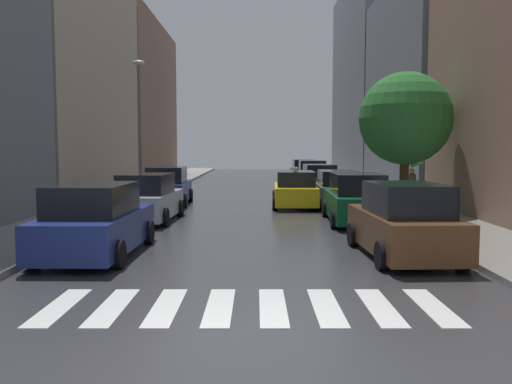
{
  "coord_description": "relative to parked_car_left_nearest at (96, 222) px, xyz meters",
  "views": [
    {
      "loc": [
        0.17,
        -7.35,
        2.68
      ],
      "look_at": [
        0.15,
        17.63,
        0.62
      ],
      "focal_mm": 37.83,
      "sensor_mm": 36.0,
      "label": 1
    }
  ],
  "objects": [
    {
      "name": "parked_car_right_nearest",
      "position": [
        7.6,
        -0.23,
        0.01
      ],
      "size": [
        2.18,
        4.43,
        1.82
      ],
      "rotation": [
        0.0,
        0.0,
        1.61
      ],
      "color": "brown",
      "rests_on": "ground"
    },
    {
      "name": "ground_plane",
      "position": [
        3.82,
        18.08,
        -0.85
      ],
      "size": [
        28.0,
        72.0,
        0.04
      ],
      "primitive_type": "cube",
      "color": "#343436"
    },
    {
      "name": "street_tree_right",
      "position": [
        9.86,
        8.06,
        2.98
      ],
      "size": [
        3.64,
        3.64,
        5.49
      ],
      "color": "#513823",
      "rests_on": "sidewalk_right"
    },
    {
      "name": "lamp_post_left",
      "position": [
        -1.73,
        13.32,
        3.23
      ],
      "size": [
        0.6,
        0.28,
        6.77
      ],
      "color": "#595B60",
      "rests_on": "sidewalk_left"
    },
    {
      "name": "crosswalk_stripes",
      "position": [
        3.82,
        -4.39,
        -0.83
      ],
      "size": [
        6.75,
        2.2,
        0.01
      ],
      "color": "silver",
      "rests_on": "ground"
    },
    {
      "name": "parked_car_left_nearest",
      "position": [
        0.0,
        0.0,
        0.0
      ],
      "size": [
        2.2,
        4.73,
        1.79
      ],
      "rotation": [
        0.0,
        0.0,
        1.55
      ],
      "color": "navy",
      "rests_on": "ground"
    },
    {
      "name": "sidewalk_left",
      "position": [
        -2.68,
        18.08,
        -0.76
      ],
      "size": [
        3.0,
        72.0,
        0.15
      ],
      "primitive_type": "cube",
      "color": "gray",
      "rests_on": "ground"
    },
    {
      "name": "parked_car_right_fourth",
      "position": [
        7.55,
        17.13,
        -0.02
      ],
      "size": [
        2.14,
        4.16,
        1.74
      ],
      "rotation": [
        0.0,
        0.0,
        1.59
      ],
      "color": "brown",
      "rests_on": "ground"
    },
    {
      "name": "building_left_mid",
      "position": [
        -7.18,
        16.73,
        7.74
      ],
      "size": [
        6.0,
        15.45,
        17.14
      ],
      "primitive_type": "cube",
      "color": "#B2A38C",
      "rests_on": "ground"
    },
    {
      "name": "taxi_midroad",
      "position": [
        5.76,
        11.0,
        -0.07
      ],
      "size": [
        2.18,
        4.4,
        1.81
      ],
      "rotation": [
        0.0,
        0.0,
        1.54
      ],
      "color": "yellow",
      "rests_on": "ground"
    },
    {
      "name": "pedestrian_foreground",
      "position": [
        10.88,
        10.48,
        0.69
      ],
      "size": [
        1.02,
        1.02,
        1.86
      ],
      "rotation": [
        0.0,
        0.0,
        4.95
      ],
      "color": "gray",
      "rests_on": "sidewalk_right"
    },
    {
      "name": "building_right_mid",
      "position": [
        14.82,
        19.19,
        5.34
      ],
      "size": [
        6.0,
        13.16,
        12.35
      ],
      "primitive_type": "cube",
      "color": "slate",
      "rests_on": "ground"
    },
    {
      "name": "building_right_far",
      "position": [
        14.82,
        34.39,
        7.59
      ],
      "size": [
        6.0,
        16.28,
        16.85
      ],
      "primitive_type": "cube",
      "color": "slate",
      "rests_on": "ground"
    },
    {
      "name": "parked_car_right_second",
      "position": [
        7.56,
        5.85,
        -0.01
      ],
      "size": [
        2.23,
        4.74,
        1.77
      ],
      "rotation": [
        0.0,
        0.0,
        1.54
      ],
      "color": "#0C4C2D",
      "rests_on": "ground"
    },
    {
      "name": "building_left_far",
      "position": [
        -7.18,
        33.67,
        5.8
      ],
      "size": [
        6.0,
        17.86,
        13.27
      ],
      "primitive_type": "cube",
      "color": "#8C6B56",
      "rests_on": "ground"
    },
    {
      "name": "sidewalk_right",
      "position": [
        10.32,
        18.08,
        -0.76
      ],
      "size": [
        3.0,
        72.0,
        0.15
      ],
      "primitive_type": "cube",
      "color": "gray",
      "rests_on": "ground"
    },
    {
      "name": "parked_car_right_third",
      "position": [
        7.72,
        11.38,
        -0.06
      ],
      "size": [
        2.16,
        4.66,
        1.64
      ],
      "rotation": [
        0.0,
        0.0,
        1.55
      ],
      "color": "#474C51",
      "rests_on": "ground"
    },
    {
      "name": "parked_car_right_sixth",
      "position": [
        7.76,
        29.96,
        -0.02
      ],
      "size": [
        2.02,
        4.76,
        1.74
      ],
      "rotation": [
        0.0,
        0.0,
        1.57
      ],
      "color": "brown",
      "rests_on": "ground"
    },
    {
      "name": "parked_car_left_third",
      "position": [
        -0.17,
        11.93,
        -0.0
      ],
      "size": [
        2.18,
        4.62,
        1.79
      ],
      "rotation": [
        0.0,
        0.0,
        1.6
      ],
      "color": "navy",
      "rests_on": "ground"
    },
    {
      "name": "parked_car_left_second",
      "position": [
        0.02,
        6.27,
        -0.02
      ],
      "size": [
        2.22,
        4.36,
        1.74
      ],
      "rotation": [
        0.0,
        0.0,
        1.52
      ],
      "color": "#B2B7BF",
      "rests_on": "ground"
    },
    {
      "name": "parked_car_right_fifth",
      "position": [
        7.79,
        23.28,
        0.01
      ],
      "size": [
        2.21,
        4.11,
        1.82
      ],
      "rotation": [
        0.0,
        0.0,
        1.55
      ],
      "color": "#474C51",
      "rests_on": "ground"
    }
  ]
}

